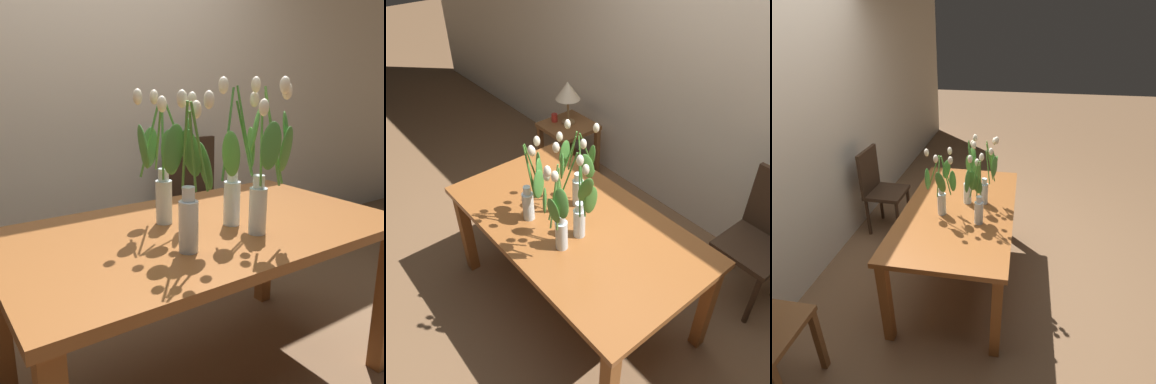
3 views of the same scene
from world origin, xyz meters
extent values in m
plane|color=brown|center=(0.00, 0.00, 0.00)|extent=(18.00, 18.00, 0.00)
cube|color=beige|center=(0.00, 1.35, 1.35)|extent=(9.00, 0.10, 2.70)
cube|color=brown|center=(0.00, 0.00, 0.72)|extent=(1.60, 0.90, 0.04)
cube|color=brown|center=(-0.74, -0.39, 0.35)|extent=(0.07, 0.07, 0.70)
cube|color=brown|center=(0.74, -0.39, 0.35)|extent=(0.07, 0.07, 0.70)
cube|color=brown|center=(-0.74, 0.39, 0.35)|extent=(0.07, 0.07, 0.70)
cube|color=brown|center=(0.74, 0.39, 0.35)|extent=(0.07, 0.07, 0.70)
cylinder|color=silver|center=(-0.11, 0.12, 0.83)|extent=(0.07, 0.07, 0.18)
cylinder|color=silver|center=(-0.11, 0.12, 0.94)|extent=(0.04, 0.04, 0.05)
cylinder|color=silver|center=(-0.11, 0.12, 0.80)|extent=(0.06, 0.06, 0.11)
cylinder|color=#478433|center=(-0.06, 0.09, 1.09)|extent=(0.10, 0.05, 0.29)
ellipsoid|color=#F2E5C6|center=(-0.01, 0.07, 1.24)|extent=(0.04, 0.04, 0.06)
ellipsoid|color=#427F33|center=(-0.01, 0.10, 1.09)|extent=(0.07, 0.11, 0.18)
cylinder|color=#478433|center=(-0.17, 0.12, 1.10)|extent=(0.10, 0.02, 0.30)
ellipsoid|color=#F2E5C6|center=(-0.21, 0.13, 1.25)|extent=(0.04, 0.04, 0.06)
ellipsoid|color=#427F33|center=(-0.21, 0.10, 1.07)|extent=(0.04, 0.11, 0.18)
cylinder|color=#478433|center=(-0.10, 0.18, 1.09)|extent=(0.03, 0.11, 0.29)
ellipsoid|color=#F2E5C6|center=(-0.09, 0.23, 1.25)|extent=(0.04, 0.04, 0.06)
ellipsoid|color=#427F33|center=(-0.12, 0.23, 1.04)|extent=(0.10, 0.05, 0.18)
cylinder|color=#478433|center=(-0.14, 0.07, 1.08)|extent=(0.06, 0.09, 0.28)
ellipsoid|color=#F2E5C6|center=(-0.17, 0.03, 1.23)|extent=(0.04, 0.04, 0.06)
ellipsoid|color=#427F33|center=(-0.14, 0.02, 1.05)|extent=(0.07, 0.07, 0.17)
cylinder|color=silver|center=(0.12, -0.19, 0.83)|extent=(0.07, 0.07, 0.18)
cylinder|color=silver|center=(0.12, -0.19, 0.94)|extent=(0.04, 0.04, 0.05)
cylinder|color=silver|center=(0.12, -0.19, 0.80)|extent=(0.06, 0.06, 0.11)
cylinder|color=#56933D|center=(0.13, -0.24, 1.12)|extent=(0.03, 0.08, 0.35)
ellipsoid|color=#F2E5C6|center=(0.14, -0.27, 1.30)|extent=(0.04, 0.04, 0.06)
ellipsoid|color=#427F33|center=(0.17, -0.27, 1.07)|extent=(0.07, 0.07, 0.17)
cylinder|color=#56933D|center=(0.15, -0.23, 1.11)|extent=(0.06, 0.07, 0.33)
ellipsoid|color=#F2E5C6|center=(0.17, -0.26, 1.28)|extent=(0.04, 0.04, 0.06)
ellipsoid|color=#427F33|center=(0.20, -0.24, 1.12)|extent=(0.09, 0.07, 0.18)
cylinder|color=#56933D|center=(0.10, -0.22, 1.08)|extent=(0.04, 0.05, 0.28)
ellipsoid|color=#F2E5C6|center=(0.08, -0.24, 1.22)|extent=(0.04, 0.04, 0.06)
ellipsoid|color=#427F33|center=(0.10, -0.27, 1.09)|extent=(0.09, 0.06, 0.18)
cylinder|color=silver|center=(0.11, -0.05, 0.83)|extent=(0.07, 0.07, 0.18)
cylinder|color=silver|center=(0.11, -0.05, 0.94)|extent=(0.04, 0.04, 0.05)
cylinder|color=silver|center=(0.11, -0.05, 0.80)|extent=(0.06, 0.06, 0.11)
cylinder|color=#3D752D|center=(0.05, -0.09, 1.12)|extent=(0.10, 0.07, 0.34)
ellipsoid|color=#F2E5C6|center=(0.00, -0.12, 1.30)|extent=(0.04, 0.04, 0.06)
ellipsoid|color=#4C8E38|center=(0.03, -0.13, 1.05)|extent=(0.06, 0.07, 0.17)
cylinder|color=#3D752D|center=(0.15, -0.07, 1.09)|extent=(0.08, 0.03, 0.30)
ellipsoid|color=#F2E5C6|center=(0.18, -0.08, 1.24)|extent=(0.04, 0.04, 0.06)
ellipsoid|color=#4C8E38|center=(0.20, -0.05, 1.05)|extent=(0.05, 0.09, 0.18)
cylinder|color=#3D752D|center=(0.14, -0.08, 1.12)|extent=(0.06, 0.05, 0.35)
ellipsoid|color=#F2E5C6|center=(0.17, -0.10, 1.30)|extent=(0.04, 0.04, 0.06)
ellipsoid|color=#4C8E38|center=(0.19, -0.08, 1.13)|extent=(0.10, 0.08, 0.18)
cylinder|color=silver|center=(-0.20, -0.19, 0.83)|extent=(0.07, 0.07, 0.18)
cylinder|color=silver|center=(-0.20, -0.19, 0.94)|extent=(0.04, 0.04, 0.05)
cylinder|color=silver|center=(-0.20, -0.19, 0.80)|extent=(0.06, 0.06, 0.11)
cylinder|color=#478433|center=(-0.18, -0.15, 1.10)|extent=(0.03, 0.07, 0.31)
ellipsoid|color=#F2E5C6|center=(-0.17, -0.11, 1.25)|extent=(0.04, 0.04, 0.06)
ellipsoid|color=#427F33|center=(-0.20, -0.10, 1.09)|extent=(0.10, 0.04, 0.18)
cylinder|color=#478433|center=(-0.15, -0.19, 1.10)|extent=(0.08, 0.01, 0.31)
ellipsoid|color=#F2E5C6|center=(-0.12, -0.19, 1.25)|extent=(0.04, 0.04, 0.06)
ellipsoid|color=#427F33|center=(-0.11, -0.16, 1.03)|extent=(0.05, 0.10, 0.18)
cylinder|color=#478433|center=(-0.17, -0.17, 1.08)|extent=(0.05, 0.03, 0.28)
ellipsoid|color=#F2E5C6|center=(-0.15, -0.16, 1.22)|extent=(0.04, 0.04, 0.06)
ellipsoid|color=#427F33|center=(-0.15, -0.13, 1.07)|extent=(0.08, 0.09, 0.18)
cube|color=#382619|center=(0.69, 0.94, 0.45)|extent=(0.41, 0.41, 0.04)
cylinder|color=#382619|center=(0.85, 0.76, 0.21)|extent=(0.04, 0.04, 0.43)
cylinder|color=#382619|center=(0.51, 0.77, 0.21)|extent=(0.04, 0.04, 0.43)
cylinder|color=#382619|center=(0.86, 1.10, 0.21)|extent=(0.04, 0.04, 0.43)
cylinder|color=#382619|center=(0.52, 1.11, 0.21)|extent=(0.04, 0.04, 0.43)
cube|color=#382619|center=(0.69, 1.12, 0.70)|extent=(0.40, 0.04, 0.46)
cube|color=brown|center=(-1.05, 0.75, 0.26)|extent=(0.04, 0.04, 0.51)
camera|label=1|loc=(-0.94, -1.30, 1.31)|focal=38.96mm
camera|label=2|loc=(1.43, -1.16, 2.37)|focal=38.79mm
camera|label=3|loc=(-2.36, -0.46, 2.14)|focal=31.36mm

